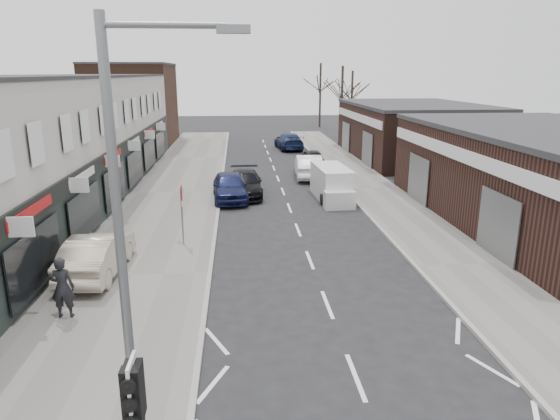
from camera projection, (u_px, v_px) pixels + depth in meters
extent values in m
cube|color=slate|center=(175.00, 193.00, 30.96)|extent=(5.50, 64.00, 0.12)
cube|color=slate|center=(372.00, 189.00, 31.97)|extent=(3.50, 64.00, 0.12)
cube|color=beige|center=(40.00, 143.00, 27.08)|extent=(8.00, 41.00, 7.10)
cube|color=#472C1E|center=(133.00, 105.00, 51.45)|extent=(8.00, 10.00, 8.00)
cube|color=#331C17|center=(553.00, 179.00, 24.26)|extent=(10.00, 18.00, 4.50)
cube|color=#331C17|center=(413.00, 132.00, 43.47)|extent=(10.00, 16.00, 4.50)
cube|color=silver|center=(134.00, 393.00, 7.40)|extent=(0.05, 0.55, 1.10)
cube|color=black|center=(132.00, 398.00, 7.29)|extent=(0.28, 0.22, 0.95)
cube|color=black|center=(135.00, 388.00, 7.52)|extent=(0.26, 0.20, 0.90)
cylinder|color=slate|center=(123.00, 271.00, 8.14)|extent=(0.16, 0.16, 8.00)
cylinder|color=slate|center=(164.00, 25.00, 7.21)|extent=(1.80, 0.10, 0.10)
cube|color=slate|center=(233.00, 29.00, 7.30)|extent=(0.50, 0.22, 0.12)
cylinder|color=slate|center=(182.00, 216.00, 21.13)|extent=(0.07, 0.07, 2.50)
cube|color=white|center=(183.00, 203.00, 20.97)|extent=(0.04, 0.45, 0.25)
cube|color=white|center=(331.00, 182.00, 29.60)|extent=(1.97, 4.28, 1.91)
cube|color=white|center=(339.00, 200.00, 27.36)|extent=(1.73, 0.83, 1.00)
cylinder|color=black|center=(322.00, 199.00, 28.30)|extent=(0.20, 0.64, 0.64)
cylinder|color=black|center=(349.00, 199.00, 28.43)|extent=(0.20, 0.64, 0.64)
cylinder|color=black|center=(315.00, 188.00, 31.12)|extent=(0.20, 0.64, 0.64)
cylinder|color=black|center=(339.00, 187.00, 31.24)|extent=(0.20, 0.64, 0.64)
imported|color=#BBAC96|center=(97.00, 254.00, 18.13)|extent=(1.85, 4.74, 1.54)
imported|color=black|center=(62.00, 287.00, 14.86)|extent=(0.70, 0.46, 1.91)
imported|color=#141A41|center=(230.00, 186.00, 29.22)|extent=(2.26, 4.93, 1.64)
imported|color=black|center=(245.00, 183.00, 30.33)|extent=(2.10, 5.12, 1.48)
imported|color=white|center=(308.00, 166.00, 35.46)|extent=(2.09, 5.11, 1.65)
imported|color=black|center=(312.00, 158.00, 39.73)|extent=(1.71, 4.12, 1.40)
imported|color=#151F42|center=(289.00, 141.00, 48.73)|extent=(2.69, 5.62, 1.58)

